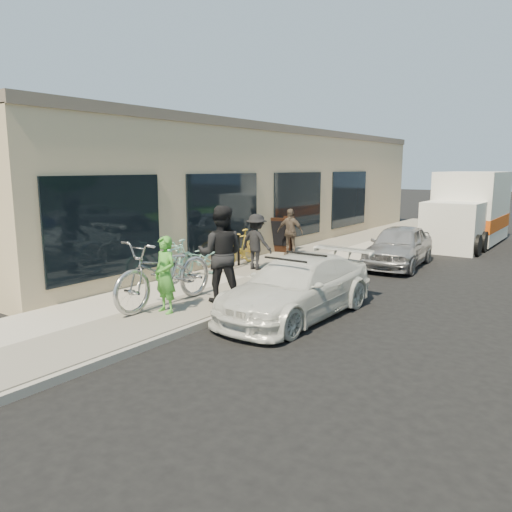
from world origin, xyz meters
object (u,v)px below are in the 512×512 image
Objects in this scene: moving_truck at (468,212)px; bystander_b at (290,232)px; sandwich_board at (281,234)px; bystander_a at (256,242)px; sedan_white at (297,287)px; sedan_silver at (399,246)px; cruiser_bike_b at (194,259)px; cruiser_bike_a at (177,261)px; bike_rack at (235,247)px; man_standing at (221,254)px; tandem_bike at (166,272)px; cruiser_bike_c at (240,247)px; woman_rider at (165,275)px.

moving_truck is 7.68m from bystander_b.
sandwich_board is 0.76× the size of bystander_a.
sedan_white is at bearing -92.24° from moving_truck.
sedan_silver reaches higher than cruiser_bike_b.
moving_truck is at bearing 55.88° from cruiser_bike_a.
bike_rack is at bearing -139.03° from sedan_silver.
moving_truck is 12.06m from cruiser_bike_a.
bike_rack is 0.64× the size of bystander_b.
sedan_silver is 4.33m from bystander_a.
cruiser_bike_a is (-2.09, 0.85, -0.49)m from man_standing.
cruiser_bike_a is (-1.40, 1.71, -0.18)m from tandem_bike.
moving_truck reaches higher than man_standing.
cruiser_bike_c is at bearing 107.90° from tandem_bike.
bystander_a reaches higher than sandwich_board.
sedan_silver reaches higher than bike_rack.
cruiser_bike_b is at bearing -94.54° from cruiser_bike_c.
tandem_bike is 1.75× the size of bystander_b.
bike_rack is at bearing 71.58° from cruiser_bike_a.
bystander_b is (-1.09, 6.35, 0.06)m from tandem_bike.
cruiser_bike_b is 1.90m from cruiser_bike_c.
bystander_b is (0.18, 2.54, 0.16)m from bike_rack.
man_standing is 2.31m from cruiser_bike_a.
tandem_bike reaches higher than sandwich_board.
cruiser_bike_a is at bearing -94.52° from cruiser_bike_c.
bike_rack is at bearing -113.02° from moving_truck.
woman_rider reaches higher than tandem_bike.
tandem_bike is at bearing 143.60° from woman_rider.
bystander_b is at bearing 71.35° from cruiser_bike_a.
tandem_bike reaches higher than cruiser_bike_c.
bystander_b is at bearing 125.26° from sedan_white.
sedan_silver is 2.44× the size of bystander_b.
man_standing is (1.96, -2.94, 0.42)m from bike_rack.
bystander_a is at bearing -22.84° from cruiser_bike_c.
sedan_white reaches higher than cruiser_bike_a.
sedan_white is 3.64m from cruiser_bike_a.
cruiser_bike_c reaches higher than cruiser_bike_b.
bystander_b reaches higher than cruiser_bike_b.
sandwich_board is at bearing 97.79° from bike_rack.
tandem_bike is 1.55× the size of cruiser_bike_c.
sedan_silver is at bearing -95.79° from moving_truck.
moving_truck is at bearing 90.12° from sedan_white.
moving_truck is (0.53, 5.76, 0.59)m from sedan_silver.
man_standing reaches higher than sandwich_board.
sedan_white is at bearing 141.29° from bystander_a.
sandwich_board reaches higher than sedan_white.
man_standing reaches higher than sedan_silver.
bystander_a is (-3.22, -9.14, -0.30)m from moving_truck.
man_standing reaches higher than bystander_a.
sedan_silver is at bearing 73.89° from tandem_bike.
sandwich_board is at bearing -176.54° from sedan_silver.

